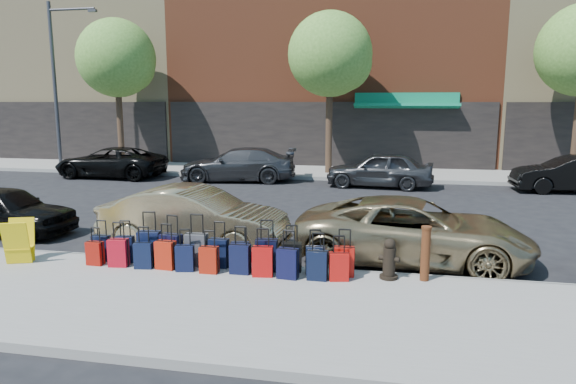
% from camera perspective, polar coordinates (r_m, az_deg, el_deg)
% --- Properties ---
extents(ground, '(120.00, 120.00, 0.00)m').
position_cam_1_polar(ground, '(14.99, -1.73, -3.20)').
color(ground, black).
rests_on(ground, ground).
extents(sidewalk_near, '(60.00, 4.00, 0.15)m').
position_cam_1_polar(sidewalk_near, '(9.03, -11.20, -11.98)').
color(sidewalk_near, gray).
rests_on(sidewalk_near, ground).
extents(sidewalk_far, '(60.00, 4.00, 0.15)m').
position_cam_1_polar(sidewalk_far, '(24.67, 3.48, 2.21)').
color(sidewalk_far, gray).
rests_on(sidewalk_far, ground).
extents(curb_near, '(60.00, 0.08, 0.15)m').
position_cam_1_polar(curb_near, '(10.81, -7.10, -8.13)').
color(curb_near, gray).
rests_on(curb_near, ground).
extents(curb_far, '(60.00, 0.08, 0.15)m').
position_cam_1_polar(curb_far, '(22.69, 2.79, 1.52)').
color(curb_far, gray).
rests_on(curb_far, ground).
extents(building_left, '(15.00, 12.12, 16.00)m').
position_cam_1_polar(building_left, '(37.81, -20.39, 16.36)').
color(building_left, tan).
rests_on(building_left, ground).
extents(tree_left, '(3.80, 3.80, 7.27)m').
position_cam_1_polar(tree_left, '(27.19, -18.25, 13.73)').
color(tree_left, black).
rests_on(tree_left, sidewalk_far).
extents(tree_center, '(3.80, 3.80, 7.27)m').
position_cam_1_polar(tree_center, '(23.95, 5.03, 14.75)').
color(tree_center, black).
rests_on(tree_center, sidewalk_far).
extents(streetlight, '(2.59, 0.18, 8.00)m').
position_cam_1_polar(streetlight, '(28.11, -24.22, 11.69)').
color(streetlight, '#333338').
rests_on(streetlight, sidewalk_far).
extents(suitcase_front_0, '(0.36, 0.20, 0.85)m').
position_cam_1_polar(suitcase_front_0, '(11.46, -20.04, -5.84)').
color(suitcase_front_0, black).
rests_on(suitcase_front_0, sidewalk_near).
extents(suitcase_front_1, '(0.39, 0.25, 0.87)m').
position_cam_1_polar(suitcase_front_1, '(11.19, -17.64, -6.04)').
color(suitcase_front_1, black).
rests_on(suitcase_front_1, sidewalk_near).
extents(suitcase_front_2, '(0.47, 0.30, 1.07)m').
position_cam_1_polar(suitcase_front_2, '(10.94, -15.16, -5.94)').
color(suitcase_front_2, black).
rests_on(suitcase_front_2, sidewalk_near).
extents(suitcase_front_3, '(0.46, 0.31, 1.03)m').
position_cam_1_polar(suitcase_front_3, '(10.71, -12.83, -6.25)').
color(suitcase_front_3, black).
rests_on(suitcase_front_3, sidewalk_near).
extents(suitcase_front_4, '(0.46, 0.27, 1.06)m').
position_cam_1_polar(suitcase_front_4, '(10.57, -10.12, -6.33)').
color(suitcase_front_4, '#3C3C41').
rests_on(suitcase_front_4, sidewalk_near).
extents(suitcase_front_5, '(0.40, 0.23, 0.93)m').
position_cam_1_polar(suitcase_front_5, '(10.43, -7.69, -6.72)').
color(suitcase_front_5, black).
rests_on(suitcase_front_5, sidewalk_near).
extents(suitcase_front_6, '(0.37, 0.24, 0.85)m').
position_cam_1_polar(suitcase_front_6, '(10.32, -5.37, -6.99)').
color(suitcase_front_6, black).
rests_on(suitcase_front_6, sidewalk_near).
extents(suitcase_front_7, '(0.44, 0.28, 1.02)m').
position_cam_1_polar(suitcase_front_7, '(10.12, -2.39, -7.00)').
color(suitcase_front_7, black).
rests_on(suitcase_front_7, sidewalk_near).
extents(suitcase_front_8, '(0.41, 0.26, 0.92)m').
position_cam_1_polar(suitcase_front_8, '(10.09, 0.39, -7.22)').
color(suitcase_front_8, black).
rests_on(suitcase_front_8, sidewalk_near).
extents(suitcase_front_9, '(0.39, 0.26, 0.87)m').
position_cam_1_polar(suitcase_front_9, '(9.95, 3.04, -7.58)').
color(suitcase_front_9, black).
rests_on(suitcase_front_9, sidewalk_near).
extents(suitcase_front_10, '(0.39, 0.24, 0.91)m').
position_cam_1_polar(suitcase_front_10, '(9.88, 6.26, -7.68)').
color(suitcase_front_10, '#A9110A').
rests_on(suitcase_front_10, sidewalk_near).
extents(suitcase_back_0, '(0.33, 0.20, 0.78)m').
position_cam_1_polar(suitcase_back_0, '(11.19, -20.65, -6.38)').
color(suitcase_back_0, maroon).
rests_on(suitcase_back_0, sidewalk_near).
extents(suitcase_back_1, '(0.40, 0.26, 0.91)m').
position_cam_1_polar(suitcase_back_1, '(10.93, -18.32, -6.41)').
color(suitcase_back_1, '#AA0B1A').
rests_on(suitcase_back_1, sidewalk_near).
extents(suitcase_back_2, '(0.38, 0.25, 0.84)m').
position_cam_1_polar(suitcase_back_2, '(10.67, -15.75, -6.79)').
color(suitcase_back_2, black).
rests_on(suitcase_back_2, sidewalk_near).
extents(suitcase_back_3, '(0.40, 0.25, 0.91)m').
position_cam_1_polar(suitcase_back_3, '(10.51, -13.44, -6.81)').
color(suitcase_back_3, '#A21C0A').
rests_on(suitcase_back_3, sidewalk_near).
extents(suitcase_back_4, '(0.38, 0.26, 0.83)m').
position_cam_1_polar(suitcase_back_4, '(10.32, -11.37, -7.20)').
color(suitcase_back_4, black).
rests_on(suitcase_back_4, sidewalk_near).
extents(suitcase_back_5, '(0.35, 0.20, 0.84)m').
position_cam_1_polar(suitcase_back_5, '(10.12, -8.76, -7.45)').
color(suitcase_back_5, '#961909').
rests_on(suitcase_back_5, sidewalk_near).
extents(suitcase_back_6, '(0.39, 0.23, 0.92)m').
position_cam_1_polar(suitcase_back_6, '(10.01, -5.34, -7.42)').
color(suitcase_back_6, black).
rests_on(suitcase_back_6, sidewalk_near).
extents(suitcase_back_7, '(0.41, 0.27, 0.92)m').
position_cam_1_polar(suitcase_back_7, '(9.83, -2.83, -7.70)').
color(suitcase_back_7, '#AE0C0B').
rests_on(suitcase_back_7, sidewalk_near).
extents(suitcase_back_8, '(0.41, 0.26, 0.92)m').
position_cam_1_polar(suitcase_back_8, '(9.71, -0.04, -7.94)').
color(suitcase_back_8, black).
rests_on(suitcase_back_8, sidewalk_near).
extents(suitcase_back_9, '(0.38, 0.23, 0.89)m').
position_cam_1_polar(suitcase_back_9, '(9.65, 3.29, -8.12)').
color(suitcase_back_9, black).
rests_on(suitcase_back_9, sidewalk_near).
extents(suitcase_back_10, '(0.39, 0.27, 0.85)m').
position_cam_1_polar(suitcase_back_10, '(9.65, 5.68, -8.25)').
color(suitcase_back_10, '#AB0E0B').
rests_on(suitcase_back_10, sidewalk_near).
extents(fire_hydrant, '(0.40, 0.35, 0.77)m').
position_cam_1_polar(fire_hydrant, '(9.86, 11.18, -7.44)').
color(fire_hydrant, black).
rests_on(fire_hydrant, sidewalk_near).
extents(bollard, '(0.19, 0.19, 1.03)m').
position_cam_1_polar(bollard, '(9.85, 15.03, -6.53)').
color(bollard, '#38190C').
rests_on(bollard, sidewalk_near).
extents(display_rack, '(0.66, 0.69, 0.89)m').
position_cam_1_polar(display_rack, '(11.93, -27.71, -4.91)').
color(display_rack, yellow).
rests_on(display_rack, sidewalk_near).
extents(car_near_0, '(3.84, 1.73, 1.28)m').
position_cam_1_polar(car_near_0, '(15.26, -28.97, -1.77)').
color(car_near_0, black).
rests_on(car_near_0, ground).
extents(car_near_1, '(4.49, 1.78, 1.45)m').
position_cam_1_polar(car_near_1, '(12.24, -10.33, -2.90)').
color(car_near_1, tan).
rests_on(car_near_1, ground).
extents(car_near_2, '(5.13, 2.64, 1.38)m').
position_cam_1_polar(car_near_2, '(11.37, 13.78, -4.21)').
color(car_near_2, '#917D59').
rests_on(car_near_2, ground).
extents(car_far_0, '(5.03, 2.42, 1.38)m').
position_cam_1_polar(car_far_0, '(24.77, -19.10, 3.14)').
color(car_far_0, black).
rests_on(car_far_0, ground).
extents(car_far_1, '(5.23, 2.65, 1.45)m').
position_cam_1_polar(car_far_1, '(22.40, -5.58, 3.06)').
color(car_far_1, '#37373A').
rests_on(car_far_1, ground).
extents(car_far_2, '(4.39, 2.06, 1.45)m').
position_cam_1_polar(car_far_2, '(21.01, 10.14, 2.49)').
color(car_far_2, '#353538').
rests_on(car_far_2, ground).
extents(car_far_3, '(4.33, 1.73, 1.40)m').
position_cam_1_polar(car_far_3, '(22.26, 28.99, 1.73)').
color(car_far_3, black).
rests_on(car_far_3, ground).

